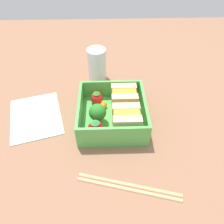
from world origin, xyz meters
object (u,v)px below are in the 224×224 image
object	(u,v)px
carrot_stick_far_left	(100,110)
folded_napkin	(36,116)
sandwich_left	(124,99)
drinking_glass	(97,64)
broccoli_floret	(98,113)
sandwich_center_left	(126,120)
chopstick_pair	(129,186)
strawberry_far_left	(97,98)
strawberry_left	(96,128)

from	to	relation	value
carrot_stick_far_left	folded_napkin	bearing A→B (deg)	-90.87
sandwich_left	drinking_glass	world-z (taller)	drinking_glass
sandwich_left	broccoli_floret	xyz separation A→B (cm)	(4.89, -6.11, 0.46)
sandwich_center_left	folded_napkin	world-z (taller)	sandwich_center_left
broccoli_floret	chopstick_pair	world-z (taller)	broccoli_floret
chopstick_pair	strawberry_far_left	bearing A→B (deg)	-164.48
strawberry_left	folded_napkin	world-z (taller)	strawberry_left
sandwich_center_left	drinking_glass	xyz separation A→B (cm)	(-20.36, -6.52, 0.87)
sandwich_center_left	strawberry_left	xyz separation A→B (cm)	(1.36, -6.55, -0.72)
strawberry_far_left	folded_napkin	distance (cm)	15.10
sandwich_center_left	folded_napkin	bearing A→B (deg)	-103.91
sandwich_center_left	strawberry_far_left	bearing A→B (deg)	-141.95
sandwich_left	broccoli_floret	bearing A→B (deg)	-51.36
strawberry_left	strawberry_far_left	bearing A→B (deg)	179.54
sandwich_center_left	carrot_stick_far_left	distance (cm)	7.72
drinking_glass	sandwich_center_left	bearing A→B (deg)	17.75
carrot_stick_far_left	drinking_glass	bearing A→B (deg)	-176.84
drinking_glass	folded_napkin	world-z (taller)	drinking_glass
folded_napkin	strawberry_far_left	bearing A→B (deg)	101.90
sandwich_center_left	chopstick_pair	size ratio (longest dim) A/B	0.31
strawberry_left	folded_napkin	distance (cm)	16.12
sandwich_center_left	sandwich_left	bearing A→B (deg)	180.00
carrot_stick_far_left	drinking_glass	world-z (taller)	drinking_glass
sandwich_left	carrot_stick_far_left	distance (cm)	6.19
drinking_glass	chopstick_pair	bearing A→B (deg)	10.16
strawberry_far_left	strawberry_left	size ratio (longest dim) A/B	0.94
chopstick_pair	folded_napkin	xyz separation A→B (cm)	(-18.45, -20.53, -0.15)
broccoli_floret	chopstick_pair	distance (cm)	16.63
strawberry_far_left	drinking_glass	bearing A→B (deg)	-179.79
broccoli_floret	drinking_glass	xyz separation A→B (cm)	(-18.40, -0.40, 0.41)
carrot_stick_far_left	strawberry_left	bearing A→B (deg)	-7.92
broccoli_floret	strawberry_far_left	bearing A→B (deg)	-176.76
broccoli_floret	sandwich_center_left	bearing A→B (deg)	72.24
broccoli_floret	chopstick_pair	size ratio (longest dim) A/B	0.26
strawberry_left	drinking_glass	bearing A→B (deg)	179.91
sandwich_left	folded_napkin	world-z (taller)	sandwich_left
chopstick_pair	folded_napkin	bearing A→B (deg)	-131.95
strawberry_left	chopstick_pair	size ratio (longest dim) A/B	0.20
strawberry_left	sandwich_left	bearing A→B (deg)	141.42
strawberry_far_left	folded_napkin	size ratio (longest dim) A/B	0.24
broccoli_floret	carrot_stick_far_left	bearing A→B (deg)	171.56
broccoli_floret	folded_napkin	world-z (taller)	broccoli_floret
drinking_glass	carrot_stick_far_left	bearing A→B (deg)	3.16
folded_napkin	sandwich_center_left	bearing A→B (deg)	76.09
sandwich_left	drinking_glass	size ratio (longest dim) A/B	0.66
sandwich_left	strawberry_far_left	distance (cm)	6.68
strawberry_left	sandwich_center_left	bearing A→B (deg)	101.76
chopstick_pair	drinking_glass	distance (cm)	34.39
strawberry_far_left	drinking_glass	size ratio (longest dim) A/B	0.40
sandwich_center_left	broccoli_floret	size ratio (longest dim) A/B	1.21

